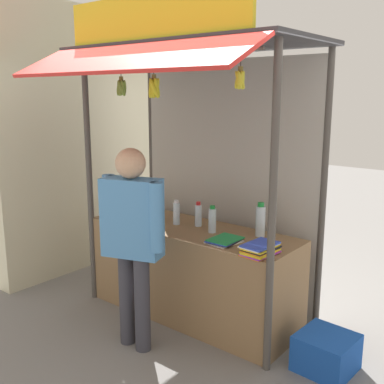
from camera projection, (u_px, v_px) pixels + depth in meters
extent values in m
plane|color=slate|center=(192.00, 313.00, 4.52)|extent=(20.00, 20.00, 0.00)
cube|color=olive|center=(192.00, 272.00, 4.42)|extent=(2.08, 0.71, 0.87)
cylinder|color=#4C4742|center=(90.00, 182.00, 4.62)|extent=(0.06, 0.06, 2.49)
cylinder|color=#4C4742|center=(272.00, 215.00, 3.34)|extent=(0.06, 0.06, 2.49)
cylinder|color=#4C4742|center=(152.00, 170.00, 5.31)|extent=(0.06, 0.06, 2.49)
cylinder|color=#4C4742|center=(323.00, 195.00, 4.03)|extent=(0.06, 0.06, 2.49)
cube|color=#B7B2A8|center=(226.00, 183.00, 4.68)|extent=(2.04, 0.04, 2.44)
cube|color=#3F3F44|center=(192.00, 47.00, 3.98)|extent=(2.28, 1.11, 0.04)
cube|color=red|center=(124.00, 58.00, 3.40)|extent=(2.24, 0.51, 0.26)
cube|color=yellow|center=(151.00, 16.00, 3.56)|extent=(1.87, 0.04, 0.35)
cylinder|color=#59544C|center=(156.00, 56.00, 3.66)|extent=(1.97, 0.02, 0.02)
cylinder|color=silver|center=(212.00, 221.00, 4.18)|extent=(0.07, 0.07, 0.22)
cylinder|color=#198C33|center=(212.00, 207.00, 4.15)|extent=(0.05, 0.05, 0.03)
cylinder|color=silver|center=(198.00, 215.00, 4.38)|extent=(0.07, 0.07, 0.21)
cylinder|color=red|center=(198.00, 203.00, 4.36)|extent=(0.04, 0.04, 0.03)
cylinder|color=silver|center=(177.00, 214.00, 4.44)|extent=(0.07, 0.07, 0.21)
cylinder|color=white|center=(176.00, 202.00, 4.42)|extent=(0.04, 0.04, 0.03)
cylinder|color=silver|center=(260.00, 221.00, 4.07)|extent=(0.09, 0.09, 0.27)
cylinder|color=#198C33|center=(261.00, 204.00, 4.04)|extent=(0.06, 0.06, 0.04)
cube|color=orange|center=(259.00, 254.00, 3.63)|extent=(0.22, 0.31, 0.01)
cube|color=purple|center=(260.00, 253.00, 3.61)|extent=(0.23, 0.32, 0.01)
cube|color=yellow|center=(260.00, 251.00, 3.61)|extent=(0.20, 0.30, 0.01)
cube|color=yellow|center=(260.00, 250.00, 3.61)|extent=(0.22, 0.31, 0.01)
cube|color=orange|center=(260.00, 249.00, 3.61)|extent=(0.20, 0.30, 0.01)
cube|color=black|center=(261.00, 248.00, 3.61)|extent=(0.22, 0.31, 0.01)
cube|color=yellow|center=(260.00, 247.00, 3.60)|extent=(0.20, 0.30, 0.01)
cube|color=white|center=(259.00, 245.00, 3.61)|extent=(0.22, 0.31, 0.01)
cube|color=blue|center=(260.00, 244.00, 3.60)|extent=(0.21, 0.31, 0.01)
cube|color=white|center=(224.00, 242.00, 3.92)|extent=(0.24, 0.30, 0.01)
cube|color=black|center=(225.00, 241.00, 3.92)|extent=(0.24, 0.30, 0.01)
cube|color=blue|center=(224.00, 240.00, 3.92)|extent=(0.23, 0.29, 0.01)
cube|color=green|center=(225.00, 239.00, 3.92)|extent=(0.22, 0.28, 0.01)
cylinder|color=#332D23|center=(121.00, 68.00, 3.93)|extent=(0.01, 0.01, 0.14)
cylinder|color=olive|center=(121.00, 79.00, 3.95)|extent=(0.04, 0.04, 0.04)
ellipsoid|color=olive|center=(123.00, 88.00, 3.96)|extent=(0.03, 0.07, 0.14)
ellipsoid|color=olive|center=(124.00, 88.00, 3.98)|extent=(0.08, 0.07, 0.15)
ellipsoid|color=olive|center=(123.00, 88.00, 3.99)|extent=(0.07, 0.04, 0.15)
ellipsoid|color=olive|center=(121.00, 88.00, 3.99)|extent=(0.06, 0.07, 0.15)
ellipsoid|color=olive|center=(119.00, 88.00, 3.98)|extent=(0.05, 0.08, 0.15)
ellipsoid|color=olive|center=(119.00, 88.00, 3.96)|extent=(0.07, 0.04, 0.15)
ellipsoid|color=olive|center=(121.00, 88.00, 3.95)|extent=(0.07, 0.06, 0.15)
cylinder|color=#332D23|center=(241.00, 59.00, 3.18)|extent=(0.01, 0.01, 0.10)
cylinder|color=olive|center=(241.00, 69.00, 3.19)|extent=(0.04, 0.04, 0.04)
ellipsoid|color=yellow|center=(242.00, 80.00, 3.20)|extent=(0.03, 0.06, 0.13)
ellipsoid|color=yellow|center=(243.00, 80.00, 3.21)|extent=(0.05, 0.05, 0.14)
ellipsoid|color=yellow|center=(242.00, 80.00, 3.22)|extent=(0.06, 0.03, 0.13)
ellipsoid|color=yellow|center=(240.00, 80.00, 3.23)|extent=(0.06, 0.06, 0.14)
ellipsoid|color=yellow|center=(237.00, 80.00, 3.23)|extent=(0.03, 0.08, 0.13)
ellipsoid|color=yellow|center=(238.00, 80.00, 3.21)|extent=(0.05, 0.05, 0.14)
ellipsoid|color=yellow|center=(239.00, 80.00, 3.19)|extent=(0.08, 0.03, 0.13)
ellipsoid|color=yellow|center=(241.00, 80.00, 3.19)|extent=(0.06, 0.06, 0.14)
cylinder|color=#332D23|center=(154.00, 66.00, 3.70)|extent=(0.01, 0.01, 0.13)
cylinder|color=olive|center=(154.00, 77.00, 3.71)|extent=(0.04, 0.04, 0.04)
ellipsoid|color=yellow|center=(157.00, 88.00, 3.72)|extent=(0.04, 0.09, 0.17)
ellipsoid|color=yellow|center=(157.00, 88.00, 3.73)|extent=(0.06, 0.07, 0.17)
ellipsoid|color=yellow|center=(157.00, 88.00, 3.75)|extent=(0.09, 0.04, 0.17)
ellipsoid|color=yellow|center=(155.00, 88.00, 3.76)|extent=(0.08, 0.06, 0.17)
ellipsoid|color=yellow|center=(152.00, 88.00, 3.75)|extent=(0.05, 0.08, 0.17)
ellipsoid|color=yellow|center=(151.00, 88.00, 3.74)|extent=(0.05, 0.09, 0.17)
ellipsoid|color=yellow|center=(151.00, 88.00, 3.73)|extent=(0.07, 0.06, 0.17)
ellipsoid|color=yellow|center=(153.00, 88.00, 3.72)|extent=(0.07, 0.04, 0.17)
ellipsoid|color=yellow|center=(154.00, 88.00, 3.70)|extent=(0.08, 0.08, 0.17)
cylinder|color=#383842|center=(127.00, 298.00, 3.91)|extent=(0.13, 0.13, 0.81)
cylinder|color=#383842|center=(142.00, 305.00, 3.80)|extent=(0.13, 0.13, 0.81)
cube|color=#4C8CCC|center=(132.00, 218.00, 3.70)|extent=(0.52, 0.35, 0.64)
cylinder|color=#4C8CCC|center=(110.00, 207.00, 3.86)|extent=(0.10, 0.10, 0.55)
cylinder|color=#4C8CCC|center=(156.00, 218.00, 3.53)|extent=(0.10, 0.10, 0.55)
sphere|color=tan|center=(131.00, 163.00, 3.61)|extent=(0.24, 0.24, 0.24)
cube|color=#194CB2|center=(326.00, 352.00, 3.57)|extent=(0.44, 0.44, 0.29)
cube|color=beige|center=(86.00, 141.00, 5.58)|extent=(0.20, 2.40, 3.10)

